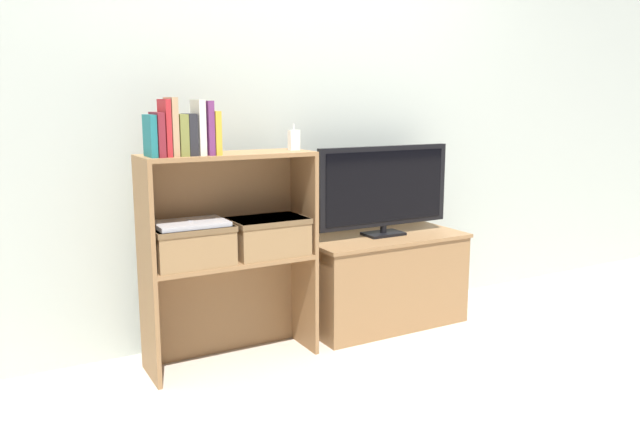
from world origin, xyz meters
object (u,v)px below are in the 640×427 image
object	(u,v)px
book_crimson	(165,128)
baby_monitor	(294,140)
book_ivory	(198,127)
laptop	(190,223)
book_charcoal	(190,135)
storage_basket_right	(268,234)
book_maroon	(157,134)
book_tan	(171,127)
book_olive	(180,135)
storage_basket_left	(191,243)
tv	(384,188)
book_mustard	(213,133)
book_plum	(206,128)
tv_stand	(382,279)
book_teal	(150,136)

from	to	relation	value
book_crimson	baby_monitor	size ratio (longest dim) A/B	1.91
book_ivory	laptop	size ratio (longest dim) A/B	0.76
book_charcoal	book_ivory	distance (m)	0.05
storage_basket_right	book_maroon	bearing A→B (deg)	-177.68
book_tan	book_olive	bearing A→B (deg)	0.00
book_maroon	book_olive	world-z (taller)	book_maroon
storage_basket_left	book_olive	bearing A→B (deg)	-149.47
tv	laptop	distance (m)	1.13
book_olive	book_mustard	xyz separation A→B (m)	(0.15, 0.00, 0.01)
book_maroon	book_plum	xyz separation A→B (m)	(0.22, 0.00, 0.02)
book_plum	laptop	world-z (taller)	book_plum
book_maroon	book_olive	xyz separation A→B (m)	(0.10, 0.00, -0.00)
book_maroon	book_charcoal	distance (m)	0.14
book_plum	storage_basket_right	bearing A→B (deg)	4.01
storage_basket_right	laptop	size ratio (longest dim) A/B	1.13
book_olive	book_ivory	distance (m)	0.09
book_ivory	book_mustard	distance (m)	0.07
book_maroon	book_crimson	bearing A→B (deg)	0.00
book_olive	book_charcoal	xyz separation A→B (m)	(0.04, 0.00, 0.00)
book_mustard	storage_basket_left	bearing A→B (deg)	169.32
book_crimson	book_mustard	world-z (taller)	book_crimson
tv_stand	storage_basket_right	size ratio (longest dim) A/B	2.52
book_teal	storage_basket_right	bearing A→B (deg)	2.19
book_teal	book_mustard	distance (m)	0.28
storage_basket_right	book_plum	bearing A→B (deg)	-175.99
tv_stand	book_plum	xyz separation A→B (m)	(-1.04, -0.11, 0.87)
tv_stand	book_charcoal	distance (m)	1.40
book_crimson	storage_basket_left	bearing A→B (deg)	11.55
book_crimson	storage_basket_right	bearing A→B (deg)	2.48
book_teal	book_mustard	size ratio (longest dim) A/B	0.93
tv	book_teal	distance (m)	1.33
book_ivory	storage_basket_left	size ratio (longest dim) A/B	0.67
book_olive	storage_basket_left	world-z (taller)	book_olive
book_charcoal	laptop	distance (m)	0.40
book_tan	storage_basket_left	size ratio (longest dim) A/B	0.70
book_olive	storage_basket_right	xyz separation A→B (m)	(0.42, 0.02, -0.49)
book_tan	book_crimson	bearing A→B (deg)	180.00
book_ivory	book_tan	bearing A→B (deg)	180.00
laptop	book_plum	bearing A→B (deg)	-14.45
storage_basket_left	laptop	distance (m)	0.09
book_charcoal	book_ivory	world-z (taller)	book_ivory
book_ivory	baby_monitor	distance (m)	0.49
book_maroon	storage_basket_left	world-z (taller)	book_maroon
book_crimson	book_ivory	xyz separation A→B (m)	(0.15, 0.00, -0.00)
book_mustard	storage_basket_right	size ratio (longest dim) A/B	0.53
laptop	tv_stand	bearing A→B (deg)	4.62
book_mustard	storage_basket_right	xyz separation A→B (m)	(0.27, 0.02, -0.49)
book_crimson	baby_monitor	world-z (taller)	book_crimson
book_olive	book_plum	bearing A→B (deg)	0.00
tv	storage_basket_left	world-z (taller)	tv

